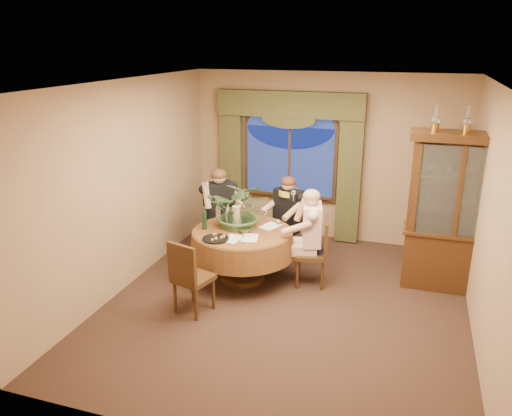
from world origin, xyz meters
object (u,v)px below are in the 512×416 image
(chair_back, at_px, (221,224))
(person_back, at_px, (219,212))
(chair_back_right, at_px, (278,228))
(oil_lamp_left, at_px, (436,118))
(chair_front_left, at_px, (194,276))
(person_scarf, at_px, (288,218))
(wine_bottle_2, at_px, (228,216))
(wine_bottle_1, at_px, (204,218))
(chair_right, at_px, (311,252))
(person_pink, at_px, (312,237))
(wine_bottle_0, at_px, (230,219))
(oil_lamp_right, at_px, (501,121))
(china_cabinet, at_px, (455,214))
(stoneware_vase, at_px, (236,217))
(oil_lamp_center, at_px, (468,119))
(wine_bottle_3, at_px, (218,213))
(dining_table, at_px, (243,255))
(olive_bowl, at_px, (245,230))
(centerpiece_plant, at_px, (241,186))

(chair_back, xyz_separation_m, person_back, (0.02, -0.09, 0.22))
(chair_back_right, xyz_separation_m, chair_back, (-0.92, -0.11, 0.00))
(oil_lamp_left, height_order, chair_front_left, oil_lamp_left)
(person_scarf, height_order, wine_bottle_2, person_scarf)
(chair_back_right, xyz_separation_m, wine_bottle_1, (-0.78, -1.05, 0.44))
(oil_lamp_left, distance_m, wine_bottle_2, 3.05)
(chair_right, relative_size, person_pink, 0.70)
(person_pink, xyz_separation_m, wine_bottle_0, (-1.10, -0.25, 0.23))
(oil_lamp_right, xyz_separation_m, chair_right, (-2.20, -0.49, -1.85))
(china_cabinet, xyz_separation_m, wine_bottle_2, (-3.01, -0.57, -0.16))
(wine_bottle_1, bearing_deg, stoneware_vase, 28.77)
(person_scarf, bearing_deg, oil_lamp_center, -162.66)
(stoneware_vase, bearing_deg, wine_bottle_1, -151.23)
(china_cabinet, bearing_deg, wine_bottle_3, -170.90)
(dining_table, height_order, person_back, person_back)
(wine_bottle_2, bearing_deg, chair_back_right, 59.93)
(person_scarf, bearing_deg, chair_back, 29.77)
(person_scarf, bearing_deg, chair_right, 148.16)
(china_cabinet, bearing_deg, olive_bowl, -165.47)
(wine_bottle_3, bearing_deg, oil_lamp_left, 10.29)
(chair_back_right, relative_size, chair_back, 1.00)
(oil_lamp_right, distance_m, chair_back, 4.24)
(chair_back_right, distance_m, chair_front_left, 2.03)
(oil_lamp_right, bearing_deg, chair_right, -167.34)
(wine_bottle_2, bearing_deg, wine_bottle_1, -146.79)
(chair_back, bearing_deg, wine_bottle_2, 80.71)
(chair_back_right, xyz_separation_m, chair_front_left, (-0.55, -1.96, 0.00))
(oil_lamp_center, xyz_separation_m, person_scarf, (-2.35, 0.29, -1.66))
(wine_bottle_1, xyz_separation_m, wine_bottle_2, (0.28, 0.18, 0.00))
(china_cabinet, height_order, person_pink, china_cabinet)
(dining_table, distance_m, wine_bottle_0, 0.57)
(chair_back_right, relative_size, olive_bowl, 5.58)
(wine_bottle_2, bearing_deg, stoneware_vase, 16.00)
(oil_lamp_center, xyz_separation_m, chair_back_right, (-2.51, 0.29, -1.85))
(stoneware_vase, bearing_deg, oil_lamp_left, 12.06)
(wine_bottle_3, bearing_deg, stoneware_vase, -5.78)
(stoneware_vase, distance_m, wine_bottle_3, 0.29)
(olive_bowl, bearing_deg, centerpiece_plant, 120.27)
(oil_lamp_center, relative_size, person_back, 0.24)
(dining_table, distance_m, oil_lamp_right, 3.76)
(wine_bottle_0, bearing_deg, oil_lamp_right, 11.68)
(oil_lamp_left, xyz_separation_m, person_scarf, (-1.97, 0.29, -1.66))
(chair_back_right, height_order, wine_bottle_0, wine_bottle_0)
(chair_back_right, xyz_separation_m, centerpiece_plant, (-0.34, -0.77, 0.86))
(dining_table, bearing_deg, person_scarf, 65.68)
(chair_back, distance_m, person_pink, 1.73)
(dining_table, relative_size, wine_bottle_1, 4.50)
(person_back, distance_m, person_scarf, 1.09)
(wine_bottle_1, bearing_deg, oil_lamp_left, 14.53)
(oil_lamp_center, height_order, chair_front_left, oil_lamp_center)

